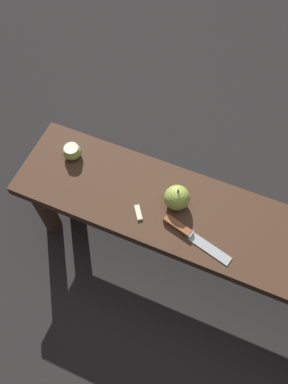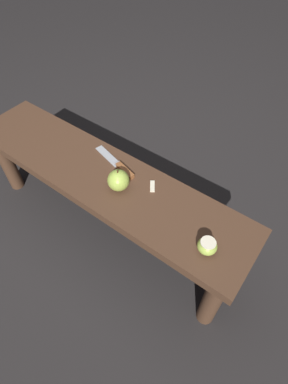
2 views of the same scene
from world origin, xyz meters
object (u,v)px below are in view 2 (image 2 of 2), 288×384
Objects in this scene: apple_whole at (118,180)px; apple_cut at (207,246)px; wooden_bench at (103,186)px; knife at (120,166)px.

apple_whole reaches higher than apple_cut.
apple_cut is at bearing 174.26° from wooden_bench.
apple_whole is 0.41m from apple_cut.
apple_cut is at bearing 179.75° from knife.
apple_whole is (-0.07, 0.09, 0.04)m from knife.
knife is (-0.04, -0.07, 0.09)m from wooden_bench.
knife is 0.50m from apple_cut.
apple_cut is (-0.41, 0.04, -0.02)m from apple_whole.
knife is 0.12m from apple_whole.
apple_whole is (-0.11, 0.01, 0.12)m from wooden_bench.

